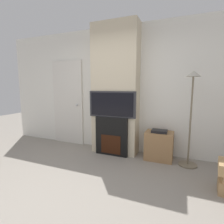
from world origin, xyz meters
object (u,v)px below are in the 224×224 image
Objects in this scene: fireplace at (112,136)px; television at (112,104)px; floor_lamp at (191,105)px; media_stand at (159,145)px.

television reaches higher than fireplace.
fireplace is 1.63m from floor_lamp.
floor_lamp is at bearing 1.59° from fireplace.
media_stand is (0.94, 0.13, -0.78)m from television.
television is at bearing -171.96° from media_stand.
fireplace is 0.47× the size of floor_lamp.
floor_lamp reaches higher than television.
fireplace is 0.67m from television.
floor_lamp is (1.47, 0.04, 0.03)m from television.
fireplace is 0.81× the size of television.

